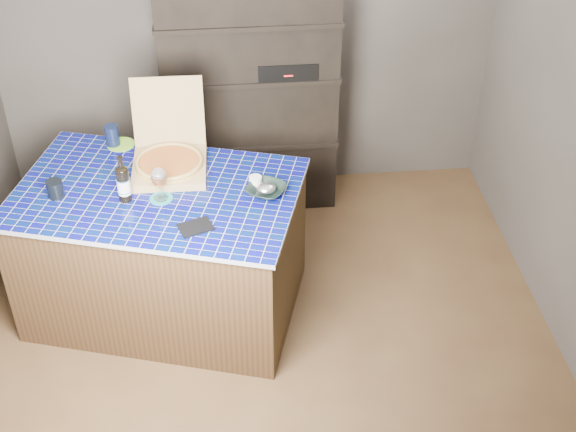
{
  "coord_description": "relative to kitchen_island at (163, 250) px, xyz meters",
  "views": [
    {
      "loc": [
        -0.22,
        -3.45,
        3.57
      ],
      "look_at": [
        0.12,
        0.0,
        0.95
      ],
      "focal_mm": 50.0,
      "sensor_mm": 36.0,
      "label": 1
    }
  ],
  "objects": [
    {
      "name": "pizza_box",
      "position": [
        0.08,
        0.23,
        0.51
      ],
      "size": [
        0.44,
        0.54,
        0.47
      ],
      "rotation": [
        0.0,
        0.0,
        -0.02
      ],
      "color": "#A68755",
      "rests_on": "kitchen_island"
    },
    {
      "name": "dvd_case",
      "position": [
        0.23,
        -0.37,
        0.45
      ],
      "size": [
        0.21,
        0.18,
        0.01
      ],
      "primitive_type": "cube",
      "rotation": [
        0.0,
        0.0,
        -1.21
      ],
      "color": "black",
      "rests_on": "kitchen_island"
    },
    {
      "name": "mead_bottle",
      "position": [
        -0.17,
        -0.07,
        0.56
      ],
      "size": [
        0.08,
        0.08,
        0.29
      ],
      "color": "black",
      "rests_on": "kitchen_island"
    },
    {
      "name": "foil_contents",
      "position": [
        0.63,
        -0.09,
        0.49
      ],
      "size": [
        0.12,
        0.1,
        0.05
      ],
      "primitive_type": "ellipsoid",
      "color": "silver",
      "rests_on": "bowl"
    },
    {
      "name": "white_jar",
      "position": [
        0.58,
        -0.01,
        0.48
      ],
      "size": [
        0.08,
        0.08,
        0.06
      ],
      "primitive_type": "cylinder",
      "color": "white",
      "rests_on": "kitchen_island"
    },
    {
      "name": "shelving_unit",
      "position": [
        0.61,
        1.14,
        0.46
      ],
      "size": [
        1.2,
        0.41,
        1.8
      ],
      "color": "black",
      "rests_on": "floor"
    },
    {
      "name": "room",
      "position": [
        0.61,
        -0.39,
        0.8
      ],
      "size": [
        3.5,
        3.5,
        3.5
      ],
      "color": "brown",
      "rests_on": "ground"
    },
    {
      "name": "navy_cup",
      "position": [
        -0.28,
        0.53,
        0.51
      ],
      "size": [
        0.09,
        0.09,
        0.14
      ],
      "primitive_type": "cylinder",
      "color": "black",
      "rests_on": "kitchen_island"
    },
    {
      "name": "tumbler",
      "position": [
        -0.56,
        0.0,
        0.5
      ],
      "size": [
        0.09,
        0.09,
        0.1
      ],
      "primitive_type": "cylinder",
      "color": "black",
      "rests_on": "kitchen_island"
    },
    {
      "name": "teal_trivet",
      "position": [
        0.03,
        -0.08,
        0.45
      ],
      "size": [
        0.13,
        0.13,
        0.01
      ],
      "primitive_type": "cylinder",
      "color": "teal",
      "rests_on": "kitchen_island"
    },
    {
      "name": "bowl",
      "position": [
        0.63,
        -0.09,
        0.47
      ],
      "size": [
        0.3,
        0.3,
        0.05
      ],
      "primitive_type": "imported",
      "rotation": [
        0.0,
        0.0,
        -0.52
      ],
      "color": "black",
      "rests_on": "kitchen_island"
    },
    {
      "name": "wine_glass",
      "position": [
        0.03,
        -0.08,
        0.59
      ],
      "size": [
        0.09,
        0.09,
        0.2
      ],
      "color": "white",
      "rests_on": "teal_trivet"
    },
    {
      "name": "green_trivet",
      "position": [
        -0.24,
        0.53,
        0.45
      ],
      "size": [
        0.17,
        0.17,
        0.01
      ],
      "primitive_type": "cylinder",
      "color": "#7BC72A",
      "rests_on": "kitchen_island"
    },
    {
      "name": "kitchen_island",
      "position": [
        0.0,
        0.0,
        0.0
      ],
      "size": [
        1.86,
        1.46,
        0.89
      ],
      "rotation": [
        0.0,
        0.0,
        -0.29
      ],
      "color": "#4B2D1D",
      "rests_on": "floor"
    }
  ]
}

